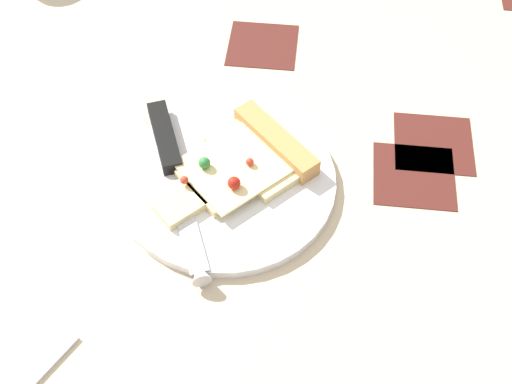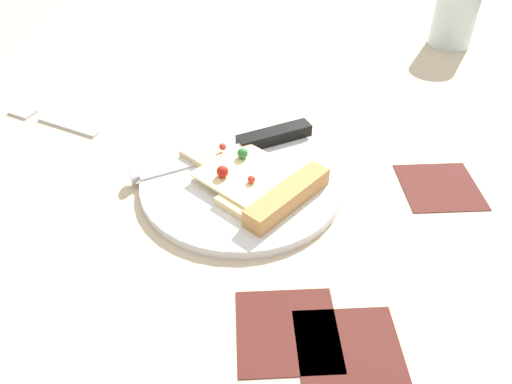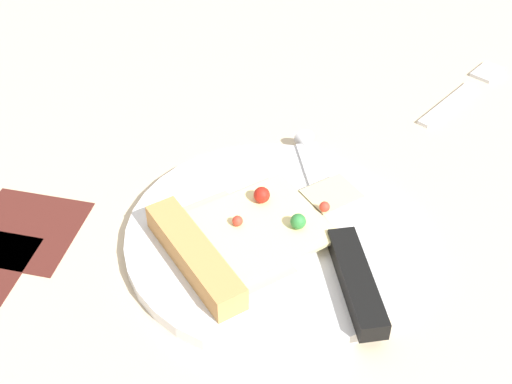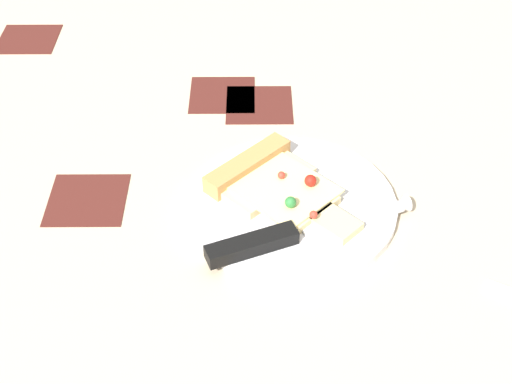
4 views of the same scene
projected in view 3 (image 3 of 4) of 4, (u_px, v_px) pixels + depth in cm
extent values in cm
cube|color=#C6B293|center=(321.00, 244.00, 60.05)|extent=(125.05, 125.05, 3.00)
cube|color=#4C1E19|center=(25.00, 231.00, 59.21)|extent=(9.00, 9.00, 0.20)
cylinder|color=silver|center=(270.00, 237.00, 57.78)|extent=(24.04, 24.04, 1.13)
cube|color=beige|center=(228.00, 246.00, 55.50)|extent=(12.03, 12.01, 1.00)
cube|color=beige|center=(285.00, 221.00, 57.67)|extent=(9.05, 9.05, 1.00)
cube|color=beige|center=(334.00, 200.00, 59.65)|extent=(6.22, 6.22, 1.00)
cube|color=#F2E099|center=(260.00, 227.00, 56.25)|extent=(13.58, 13.58, 0.30)
cube|color=tan|center=(194.00, 256.00, 53.91)|extent=(10.34, 10.31, 2.20)
sphere|color=red|center=(237.00, 221.00, 55.90)|extent=(0.88, 0.88, 0.88)
sphere|color=red|center=(324.00, 205.00, 57.27)|extent=(0.90, 0.90, 0.90)
sphere|color=#2D7A38|center=(298.00, 221.00, 55.57)|extent=(1.29, 1.29, 1.29)
sphere|color=#B21E14|center=(261.00, 197.00, 57.68)|extent=(1.38, 1.38, 1.38)
cube|color=silver|center=(320.00, 185.00, 61.64)|extent=(11.88, 6.35, 0.30)
cone|color=silver|center=(306.00, 144.00, 66.08)|extent=(2.60, 2.60, 2.00)
cube|color=black|center=(357.00, 281.00, 52.33)|extent=(10.10, 5.78, 1.60)
cube|color=silver|center=(448.00, 103.00, 72.90)|extent=(9.31, 5.93, 0.80)
cube|color=silver|center=(488.00, 71.00, 77.61)|extent=(4.31, 3.85, 0.80)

